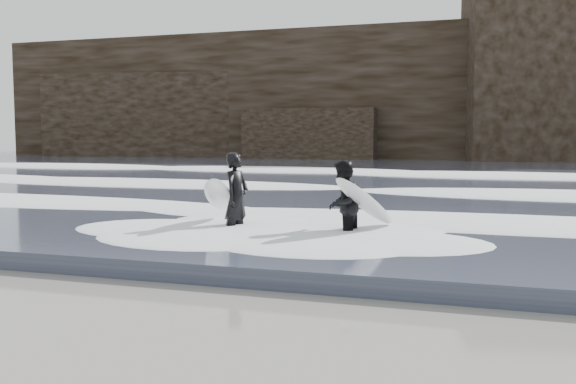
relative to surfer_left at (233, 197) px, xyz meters
name	(u,v)px	position (x,y,z in m)	size (l,w,h in m)	color
sea	(391,171)	(-0.48, 22.52, -0.72)	(90.00, 52.00, 0.30)	#343A4C
headland	(427,97)	(-0.48, 39.52, 4.13)	(70.00, 9.00, 10.00)	black
foam_near	(257,207)	(-0.48, 2.52, -0.47)	(60.00, 3.20, 0.20)	white
foam_mid	(331,184)	(-0.48, 9.52, -0.45)	(60.00, 4.00, 0.24)	white
foam_far	(378,169)	(-0.48, 18.52, -0.42)	(60.00, 4.80, 0.30)	white
surfer_left	(233,197)	(0.00, 0.00, 0.00)	(1.17, 1.84, 1.73)	black
surfer_right	(345,204)	(2.19, 0.00, -0.06)	(1.32, 1.85, 1.60)	black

